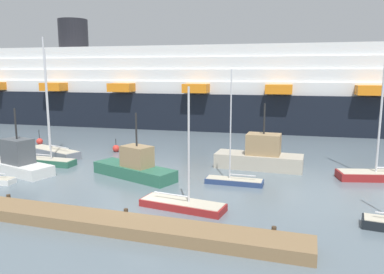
{
  "coord_description": "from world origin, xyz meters",
  "views": [
    {
      "loc": [
        9.49,
        -20.2,
        8.23
      ],
      "look_at": [
        0.0,
        9.67,
        2.79
      ],
      "focal_mm": 35.36,
      "sensor_mm": 36.0,
      "label": 1
    }
  ],
  "objects_px": {
    "sailboat_6": "(48,160)",
    "fishing_boat_0": "(135,167)",
    "sailboat_2": "(183,203)",
    "sailboat_0": "(234,179)",
    "channel_buoy_1": "(116,148)",
    "sailboat_3": "(383,172)",
    "sailboat_4": "(53,151)",
    "fishing_boat_1": "(260,156)",
    "channel_buoy_0": "(40,141)",
    "cruise_ship": "(172,90)",
    "fishing_boat_2": "(17,161)"
  },
  "relations": [
    {
      "from": "cruise_ship",
      "to": "fishing_boat_2",
      "type": "bearing_deg",
      "value": -96.58
    },
    {
      "from": "sailboat_2",
      "to": "sailboat_6",
      "type": "distance_m",
      "value": 16.53
    },
    {
      "from": "sailboat_0",
      "to": "sailboat_4",
      "type": "bearing_deg",
      "value": -12.25
    },
    {
      "from": "sailboat_4",
      "to": "channel_buoy_0",
      "type": "relative_size",
      "value": 6.66
    },
    {
      "from": "sailboat_6",
      "to": "channel_buoy_1",
      "type": "bearing_deg",
      "value": 65.12
    },
    {
      "from": "sailboat_6",
      "to": "channel_buoy_0",
      "type": "height_order",
      "value": "sailboat_6"
    },
    {
      "from": "sailboat_2",
      "to": "channel_buoy_1",
      "type": "relative_size",
      "value": 5.36
    },
    {
      "from": "cruise_ship",
      "to": "sailboat_3",
      "type": "bearing_deg",
      "value": -46.06
    },
    {
      "from": "fishing_boat_1",
      "to": "channel_buoy_0",
      "type": "xyz_separation_m",
      "value": [
        -25.45,
        3.21,
        -0.7
      ]
    },
    {
      "from": "channel_buoy_0",
      "to": "sailboat_3",
      "type": "bearing_deg",
      "value": -6.3
    },
    {
      "from": "sailboat_4",
      "to": "sailboat_0",
      "type": "bearing_deg",
      "value": -173.04
    },
    {
      "from": "sailboat_4",
      "to": "channel_buoy_0",
      "type": "distance_m",
      "value": 7.33
    },
    {
      "from": "sailboat_0",
      "to": "sailboat_3",
      "type": "distance_m",
      "value": 11.63
    },
    {
      "from": "fishing_boat_0",
      "to": "channel_buoy_1",
      "type": "xyz_separation_m",
      "value": [
        -6.19,
        8.19,
        -0.48
      ]
    },
    {
      "from": "sailboat_0",
      "to": "sailboat_4",
      "type": "height_order",
      "value": "sailboat_4"
    },
    {
      "from": "fishing_boat_2",
      "to": "channel_buoy_0",
      "type": "height_order",
      "value": "fishing_boat_2"
    },
    {
      "from": "sailboat_2",
      "to": "sailboat_6",
      "type": "bearing_deg",
      "value": 162.87
    },
    {
      "from": "sailboat_0",
      "to": "sailboat_6",
      "type": "height_order",
      "value": "sailboat_6"
    },
    {
      "from": "channel_buoy_0",
      "to": "channel_buoy_1",
      "type": "xyz_separation_m",
      "value": [
        10.27,
        -0.88,
        -0.01
      ]
    },
    {
      "from": "sailboat_3",
      "to": "sailboat_4",
      "type": "xyz_separation_m",
      "value": [
        -29.4,
        -0.95,
        -0.03
      ]
    },
    {
      "from": "sailboat_3",
      "to": "fishing_boat_0",
      "type": "distance_m",
      "value": 19.19
    },
    {
      "from": "sailboat_3",
      "to": "fishing_boat_2",
      "type": "xyz_separation_m",
      "value": [
        -28.3,
        -6.91,
        0.38
      ]
    },
    {
      "from": "sailboat_3",
      "to": "sailboat_4",
      "type": "height_order",
      "value": "sailboat_3"
    },
    {
      "from": "sailboat_2",
      "to": "channel_buoy_0",
      "type": "relative_size",
      "value": 4.3
    },
    {
      "from": "sailboat_4",
      "to": "fishing_boat_2",
      "type": "distance_m",
      "value": 6.08
    },
    {
      "from": "sailboat_3",
      "to": "sailboat_2",
      "type": "bearing_deg",
      "value": 25.71
    },
    {
      "from": "sailboat_2",
      "to": "fishing_boat_0",
      "type": "height_order",
      "value": "sailboat_2"
    },
    {
      "from": "fishing_boat_2",
      "to": "sailboat_4",
      "type": "bearing_deg",
      "value": 114.93
    },
    {
      "from": "fishing_boat_0",
      "to": "fishing_boat_2",
      "type": "distance_m",
      "value": 9.97
    },
    {
      "from": "channel_buoy_0",
      "to": "cruise_ship",
      "type": "distance_m",
      "value": 22.79
    },
    {
      "from": "sailboat_3",
      "to": "fishing_boat_2",
      "type": "relative_size",
      "value": 1.79
    },
    {
      "from": "sailboat_4",
      "to": "channel_buoy_1",
      "type": "relative_size",
      "value": 8.29
    },
    {
      "from": "sailboat_2",
      "to": "fishing_boat_0",
      "type": "relative_size",
      "value": 0.97
    },
    {
      "from": "sailboat_6",
      "to": "fishing_boat_0",
      "type": "xyz_separation_m",
      "value": [
        9.28,
        -1.37,
        0.39
      ]
    },
    {
      "from": "sailboat_2",
      "to": "fishing_boat_0",
      "type": "bearing_deg",
      "value": 144.22
    },
    {
      "from": "sailboat_4",
      "to": "fishing_boat_0",
      "type": "distance_m",
      "value": 11.74
    },
    {
      "from": "fishing_boat_0",
      "to": "sailboat_2",
      "type": "bearing_deg",
      "value": -23.03
    },
    {
      "from": "fishing_boat_1",
      "to": "channel_buoy_0",
      "type": "height_order",
      "value": "fishing_boat_1"
    },
    {
      "from": "sailboat_2",
      "to": "sailboat_6",
      "type": "xyz_separation_m",
      "value": [
        -15.09,
        6.73,
        0.12
      ]
    },
    {
      "from": "sailboat_3",
      "to": "sailboat_6",
      "type": "xyz_separation_m",
      "value": [
        -27.75,
        -3.85,
        -0.14
      ]
    },
    {
      "from": "sailboat_0",
      "to": "sailboat_4",
      "type": "relative_size",
      "value": 0.73
    },
    {
      "from": "sailboat_2",
      "to": "cruise_ship",
      "type": "bearing_deg",
      "value": 118.56
    },
    {
      "from": "sailboat_6",
      "to": "sailboat_2",
      "type": "bearing_deg",
      "value": -24.59
    },
    {
      "from": "fishing_boat_0",
      "to": "fishing_boat_1",
      "type": "xyz_separation_m",
      "value": [
        8.98,
        5.85,
        0.23
      ]
    },
    {
      "from": "fishing_boat_1",
      "to": "channel_buoy_1",
      "type": "bearing_deg",
      "value": 171.73
    },
    {
      "from": "sailboat_6",
      "to": "cruise_ship",
      "type": "height_order",
      "value": "cruise_ship"
    },
    {
      "from": "channel_buoy_0",
      "to": "sailboat_6",
      "type": "bearing_deg",
      "value": -46.98
    },
    {
      "from": "sailboat_0",
      "to": "channel_buoy_1",
      "type": "xyz_separation_m",
      "value": [
        -13.98,
        7.57,
        -0.01
      ]
    },
    {
      "from": "sailboat_3",
      "to": "fishing_boat_0",
      "type": "height_order",
      "value": "sailboat_3"
    },
    {
      "from": "sailboat_6",
      "to": "fishing_boat_2",
      "type": "distance_m",
      "value": 3.15
    }
  ]
}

